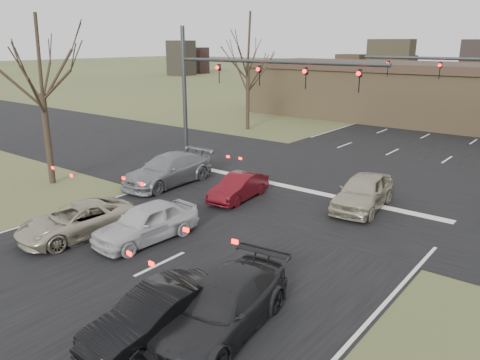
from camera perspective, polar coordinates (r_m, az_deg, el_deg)
The scene contains 13 objects.
ground at distance 14.48m, azimuth -18.73°, elevation -13.95°, with size 360.00×360.00×0.00m, color #4A532C.
road_cross at distance 25.09m, azimuth 10.85°, elevation -0.29°, with size 200.00×14.00×0.02m, color black.
building at distance 45.58m, azimuth 27.05°, elevation 9.09°, with size 42.40×10.40×5.30m.
mast_arm_near at distance 25.33m, azimuth -1.45°, elevation 11.82°, with size 12.12×0.24×8.00m.
tree_left_near at distance 25.58m, azimuth -23.45°, elevation 13.92°, with size 5.10×5.10×8.50m.
tree_left_far at distance 39.48m, azimuth 0.97°, elevation 16.79°, with size 5.70×5.70×9.50m.
car_silver_suv at distance 18.81m, azimuth -19.15°, elevation -4.68°, with size 2.09×4.54×1.26m, color #AFA88E.
car_white_sedan at distance 17.72m, azimuth -11.33°, elevation -5.09°, with size 1.68×4.17×1.42m, color #BAB9BB.
car_black_hatch at distance 12.16m, azimuth -9.87°, elevation -15.86°, with size 1.41×4.05×1.34m, color black.
car_charcoal_sedan at distance 12.29m, azimuth -2.24°, elevation -15.06°, with size 1.97×4.83×1.40m, color black.
car_grey_ahead at distance 24.48m, azimuth -8.75°, elevation 1.24°, with size 2.16×5.33×1.55m, color gray.
car_red_ahead at distance 21.89m, azimuth -0.17°, elevation -0.87°, with size 1.26×3.62×1.19m, color #4E0B11.
car_silver_ahead at distance 21.35m, azimuth 14.78°, elevation -1.39°, with size 1.83×4.55×1.55m, color #ACA58B.
Camera 1 is at (10.81, -6.50, 7.12)m, focal length 35.00 mm.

